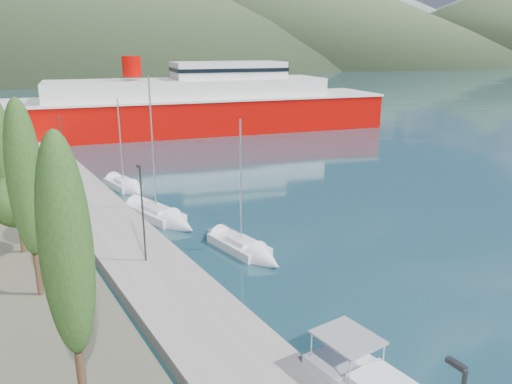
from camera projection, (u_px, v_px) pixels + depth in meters
ground at (37, 102)px, 124.27m from camera, size 1400.00×1400.00×0.00m
quay at (93, 208)px, 42.48m from camera, size 5.00×88.00×0.80m
lamp_posts at (138, 207)px, 31.03m from camera, size 0.15×48.03×6.06m
sailboat_near at (253, 253)px, 33.62m from camera, size 2.83×7.13×9.98m
sailboat_mid at (168, 219)px, 40.05m from camera, size 4.00×8.92×12.43m
sailboat_far at (129, 188)px, 48.87m from camera, size 2.85×6.79×9.69m
ferry at (192, 108)px, 81.48m from camera, size 65.84×26.59×12.79m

